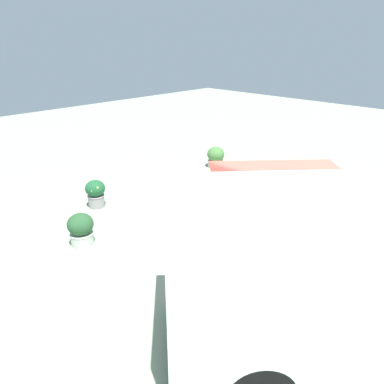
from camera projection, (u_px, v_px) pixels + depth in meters
The scene contains 6 objects.
ground_plane at pixel (281, 274), 7.33m from camera, with size 40.00×40.00×0.00m, color #93A185.
food_truck at pixel (333, 284), 5.15m from camera, with size 5.05×4.90×2.47m.
planter_flowering_near at pixel (81, 229), 8.22m from camera, with size 0.58×0.58×0.76m.
planter_flowering_far at pixel (216, 157), 13.17m from camera, with size 0.61×0.61×0.74m.
planter_flowering_side at pixel (96, 193), 10.08m from camera, with size 0.53×0.53×0.77m.
plaza_bench at pixel (347, 208), 9.36m from camera, with size 1.55×0.57×0.47m.
Camera 1 is at (-5.61, -3.01, 4.37)m, focal length 34.63 mm.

